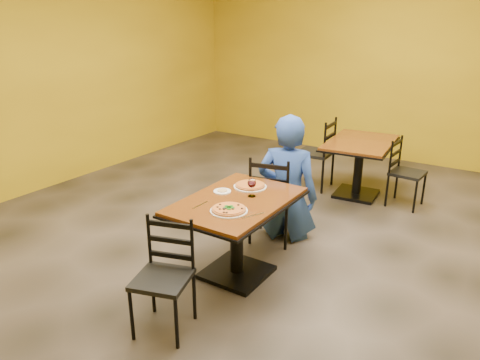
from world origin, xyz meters
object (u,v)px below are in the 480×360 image
Objects in this scene: chair_main_far at (273,198)px; wine_glass at (252,187)px; diner at (288,177)px; plate_main at (229,211)px; chair_second_left at (315,153)px; table_main at (237,219)px; chair_second_right at (408,173)px; table_second at (359,156)px; pizza_main at (229,209)px; pizza_far at (250,185)px; chair_main_near at (162,280)px; side_plate at (222,191)px; plate_far at (250,187)px.

chair_main_far is 0.79m from wine_glass.
diner is 7.44× the size of wine_glass.
chair_second_left is at bearing 99.53° from plate_main.
table_main is 2.68m from chair_second_right.
table_second is at bearing 87.17° from chair_second_left.
chair_second_left is 2.46m from wine_glass.
chair_second_left is 2.84m from pizza_main.
chair_main_far reaches higher than wine_glass.
wine_glass is (-0.02, 0.39, 0.07)m from pizza_main.
diner is 4.78× the size of pizza_far.
chair_main_near is 0.64× the size of diner.
chair_second_right reaches higher than table_main.
chair_second_right is 3.03× the size of pizza_far.
chair_main_far is at bearing 155.18° from chair_second_right.
chair_second_right is 2.99× the size of pizza_main.
plate_far is at bearing 58.77° from side_plate.
plate_main is at bearing -93.24° from table_second.
chair_second_left is 5.43× the size of wine_glass.
wine_glass is (-0.02, 0.39, 0.08)m from plate_main.
table_main is 0.38m from plate_far.
table_second is at bearing 85.80° from wine_glass.
table_main is 3.97× the size of plate_far.
pizza_main is 1.77× the size of side_plate.
table_second is 4.40× the size of pizza_main.
chair_main_far is 0.71× the size of diner.
plate_far is (-0.06, 0.32, 0.20)m from table_main.
side_plate is at bearing -121.23° from pizza_far.
table_main is at bearing 74.95° from diner.
diner reaches higher than side_plate.
pizza_main is at bearing -75.21° from pizza_far.
chair_main_far is 3.05× the size of plate_main.
chair_second_left reaches higher than wine_glass.
chair_main_far is at bearing -100.74° from table_second.
wine_glass is at bearing 60.97° from table_main.
plate_main and plate_far have the same top height.
pizza_far is at bearing 104.79° from plate_main.
chair_second_right is 2.91m from plate_main.
chair_main_far is 5.91× the size of side_plate.
diner is 1.23m from pizza_main.
chair_second_left is 1.15× the size of chair_second_right.
chair_main_far reaches higher than table_main.
table_main is 0.39m from pizza_far.
pizza_main is at bearing 6.70° from chair_second_left.
pizza_far is at bearing 104.79° from pizza_main.
wine_glass reaches higher than chair_second_right.
side_plate is at bearing -121.23° from plate_far.
plate_far is 0.28m from side_plate.
diner is 0.66m from pizza_far.
pizza_main is 0.45m from side_plate.
chair_second_right is 2.42m from pizza_far.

